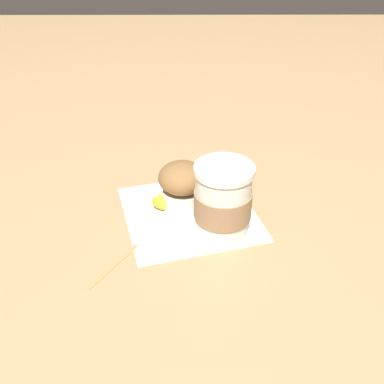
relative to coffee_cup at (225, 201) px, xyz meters
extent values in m
plane|color=tan|center=(0.05, -0.05, -0.06)|extent=(3.00, 3.00, 0.00)
cube|color=white|center=(0.05, -0.05, -0.06)|extent=(0.27, 0.27, 0.00)
cylinder|color=silver|center=(0.00, 0.00, 0.00)|extent=(0.09, 0.09, 0.11)
cylinder|color=white|center=(0.00, 0.00, 0.06)|extent=(0.09, 0.09, 0.01)
cylinder|color=#997551|center=(0.00, 0.00, -0.01)|extent=(0.09, 0.09, 0.05)
cylinder|color=white|center=(0.06, -0.07, -0.04)|extent=(0.07, 0.07, 0.03)
ellipsoid|color=olive|center=(0.06, -0.07, 0.00)|extent=(0.08, 0.08, 0.05)
ellipsoid|color=gold|center=(0.09, -0.06, -0.04)|extent=(0.05, 0.03, 0.03)
ellipsoid|color=gold|center=(0.04, -0.07, -0.04)|extent=(0.07, 0.05, 0.03)
ellipsoid|color=brown|center=(0.00, -0.11, -0.04)|extent=(0.05, 0.05, 0.03)
cube|color=tan|center=(0.16, 0.08, -0.06)|extent=(0.06, 0.10, 0.00)
camera|label=1|loc=(0.05, 0.57, 0.40)|focal=42.00mm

